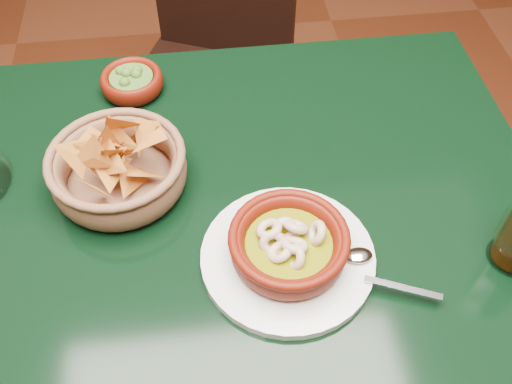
{
  "coord_description": "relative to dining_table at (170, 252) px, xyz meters",
  "views": [
    {
      "loc": [
        0.08,
        -0.53,
        1.44
      ],
      "look_at": [
        0.14,
        -0.02,
        0.81
      ],
      "focal_mm": 40.0,
      "sensor_mm": 36.0,
      "label": 1
    }
  ],
  "objects": [
    {
      "name": "dining_table",
      "position": [
        0.0,
        0.0,
        0.0
      ],
      "size": [
        1.2,
        0.8,
        0.75
      ],
      "color": "black",
      "rests_on": "ground"
    },
    {
      "name": "dining_chair",
      "position": [
        0.11,
        0.7,
        -0.17
      ],
      "size": [
        0.53,
        0.53,
        0.87
      ],
      "color": "black",
      "rests_on": "ground"
    },
    {
      "name": "shrimp_plate",
      "position": [
        0.18,
        -0.1,
        0.13
      ],
      "size": [
        0.32,
        0.25,
        0.08
      ],
      "color": "silver",
      "rests_on": "dining_table"
    },
    {
      "name": "chip_basket",
      "position": [
        -0.06,
        0.07,
        0.14
      ],
      "size": [
        0.24,
        0.24,
        0.14
      ],
      "color": "brown",
      "rests_on": "dining_table"
    },
    {
      "name": "guacamole_ramekin",
      "position": [
        -0.05,
        0.3,
        0.12
      ],
      "size": [
        0.13,
        0.13,
        0.04
      ],
      "color": "#4F0E04",
      "rests_on": "dining_table"
    }
  ]
}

